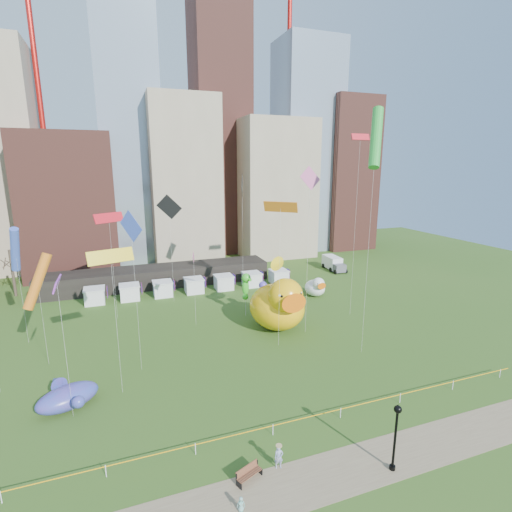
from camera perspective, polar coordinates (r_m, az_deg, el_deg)
name	(u,v)px	position (r m, az deg, el deg)	size (l,w,h in m)	color
ground	(273,435)	(32.69, 2.51, -24.94)	(160.00, 160.00, 0.00)	#33581B
footpath	(302,484)	(29.27, 6.86, -30.49)	(70.00, 4.00, 0.02)	#78634B
skyline	(173,160)	(85.62, -12.16, 13.79)	(101.00, 23.00, 68.00)	brown
crane_left	(35,16)	(92.31, -29.91, 28.46)	(23.00, 1.00, 76.00)	red
crane_right	(293,45)	(100.36, 5.47, 28.62)	(23.00, 1.00, 76.00)	red
pavilion	(158,276)	(68.52, -14.26, -2.92)	(38.00, 6.00, 3.20)	black
vendor_tents	(194,286)	(63.61, -9.15, -4.40)	(33.24, 2.80, 2.40)	white
caution_tape	(273,427)	(32.27, 2.52, -23.99)	(50.00, 0.06, 0.90)	white
big_duck	(279,304)	(48.49, 3.39, -7.17)	(6.86, 9.29, 7.19)	#FFB50D
small_duck	(316,287)	(61.65, 8.82, -4.57)	(3.15, 4.25, 3.27)	white
seahorse_green	(246,284)	(52.29, -1.54, -4.22)	(1.58, 1.79, 6.06)	silver
seahorse_purple	(263,291)	(52.80, 1.02, -5.16)	(1.35, 1.55, 4.88)	silver
whale_inflatable	(67,396)	(38.49, -26.21, -18.10)	(5.81, 6.34, 2.27)	#583899
park_bench	(248,473)	(29.02, -1.13, -29.44)	(1.95, 1.26, 0.95)	brown
lamppost	(396,430)	(29.54, 20.01, -23.09)	(0.52, 0.52, 5.03)	black
box_truck	(333,263)	(77.74, 11.39, -1.05)	(2.80, 6.30, 2.62)	white
woman	(279,457)	(29.60, 3.39, -27.59)	(0.61, 0.40, 1.67)	silver
toddler	(241,504)	(27.33, -2.24, -32.86)	(0.34, 0.25, 0.98)	white
kite_0	(360,139)	(52.08, 15.20, 16.35)	(2.59, 0.44, 24.10)	silver
kite_1	(310,182)	(44.82, 8.00, 10.85)	(2.73, 0.29, 20.18)	silver
kite_2	(169,208)	(57.14, -12.72, 6.97)	(3.60, 0.42, 16.22)	silver
kite_4	(111,257)	(34.43, -20.75, -0.11)	(3.78, 1.60, 13.37)	silver
kite_5	(15,250)	(50.20, -32.10, 0.80)	(1.99, 3.24, 13.80)	silver
kite_6	(38,281)	(43.92, -29.63, -3.27)	(3.35, 2.41, 11.84)	silver
kite_7	(57,284)	(32.89, -27.39, -3.77)	(0.43, 2.69, 11.90)	silver
kite_8	(109,218)	(53.07, -20.97, 5.27)	(3.67, 2.72, 14.30)	silver
kite_9	(194,259)	(48.82, -9.23, -0.46)	(0.52, 1.54, 9.84)	silver
kite_10	(242,187)	(55.76, -2.05, 10.25)	(1.30, 3.10, 19.19)	silver
kite_11	(376,138)	(40.96, 17.36, 16.39)	(3.03, 3.48, 25.92)	silver
kite_12	(278,264)	(48.29, 3.28, -1.17)	(1.67, 1.11, 9.12)	silver
kite_13	(131,228)	(37.76, -18.02, 3.92)	(1.87, 2.40, 16.21)	silver
kite_14	(281,207)	(41.14, 3.65, 7.19)	(3.10, 2.90, 16.51)	silver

